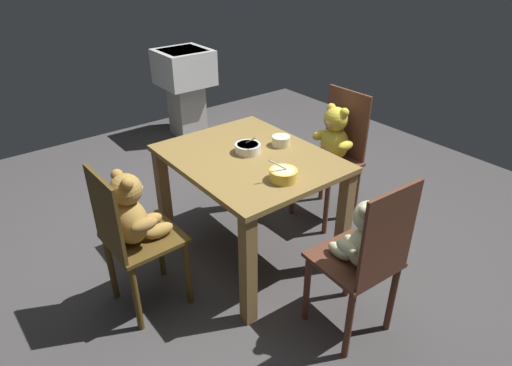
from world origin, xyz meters
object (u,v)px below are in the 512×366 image
(porridge_bowl_yellow_near_right, at_px, (283,175))
(porridge_bowl_cream_far_center, at_px, (282,141))
(teddy_chair_far_center, at_px, (333,144))
(sink_basin, at_px, (185,80))
(dining_table, at_px, (250,176))
(porridge_bowl_white_center, at_px, (248,148))
(teddy_chair_near_right, at_px, (364,247))
(teddy_chair_near_front, at_px, (132,221))

(porridge_bowl_yellow_near_right, height_order, porridge_bowl_cream_far_center, porridge_bowl_yellow_near_right)
(porridge_bowl_cream_far_center, bearing_deg, teddy_chair_far_center, 93.59)
(porridge_bowl_cream_far_center, height_order, sink_basin, sink_basin)
(dining_table, bearing_deg, sink_basin, 160.59)
(teddy_chair_far_center, distance_m, porridge_bowl_white_center, 0.77)
(teddy_chair_far_center, xyz_separation_m, porridge_bowl_white_center, (-0.02, -0.75, 0.17))
(dining_table, xyz_separation_m, teddy_chair_near_right, (0.87, 0.04, -0.03))
(porridge_bowl_white_center, distance_m, porridge_bowl_yellow_near_right, 0.40)
(teddy_chair_near_front, distance_m, porridge_bowl_white_center, 0.81)
(teddy_chair_near_right, bearing_deg, dining_table, 5.41)
(teddy_chair_near_front, relative_size, porridge_bowl_white_center, 5.29)
(dining_table, relative_size, porridge_bowl_yellow_near_right, 6.42)
(teddy_chair_near_right, distance_m, porridge_bowl_cream_far_center, 0.92)
(porridge_bowl_cream_far_center, bearing_deg, porridge_bowl_white_center, -102.46)
(dining_table, bearing_deg, teddy_chair_near_front, -90.40)
(teddy_chair_near_front, bearing_deg, porridge_bowl_cream_far_center, -2.23)
(teddy_chair_near_right, height_order, porridge_bowl_yellow_near_right, teddy_chair_near_right)
(teddy_chair_near_front, distance_m, porridge_bowl_cream_far_center, 1.03)
(teddy_chair_near_front, bearing_deg, porridge_bowl_yellow_near_right, -27.36)
(teddy_chair_near_front, height_order, sink_basin, teddy_chair_near_front)
(teddy_chair_near_right, distance_m, sink_basin, 3.00)
(teddy_chair_near_front, distance_m, sink_basin, 2.53)
(teddy_chair_near_right, height_order, porridge_bowl_white_center, teddy_chair_near_right)
(porridge_bowl_yellow_near_right, height_order, sink_basin, sink_basin)
(dining_table, distance_m, sink_basin, 2.17)
(porridge_bowl_yellow_near_right, relative_size, porridge_bowl_cream_far_center, 1.40)
(teddy_chair_near_front, distance_m, porridge_bowl_yellow_near_right, 0.83)
(teddy_chair_near_right, distance_m, teddy_chair_near_front, 1.19)
(teddy_chair_far_center, bearing_deg, porridge_bowl_cream_far_center, 2.01)
(teddy_chair_far_center, relative_size, porridge_bowl_white_center, 5.62)
(teddy_chair_near_right, height_order, sink_basin, teddy_chair_near_right)
(teddy_chair_near_front, height_order, teddy_chair_far_center, teddy_chair_far_center)
(porridge_bowl_cream_far_center, relative_size, sink_basin, 0.13)
(porridge_bowl_yellow_near_right, xyz_separation_m, porridge_bowl_cream_far_center, (-0.34, 0.28, -0.00))
(teddy_chair_near_right, xyz_separation_m, sink_basin, (-2.92, 0.69, 0.02))
(porridge_bowl_yellow_near_right, relative_size, sink_basin, 0.18)
(teddy_chair_near_right, relative_size, teddy_chair_near_front, 1.06)
(teddy_chair_near_right, relative_size, porridge_bowl_cream_far_center, 8.17)
(teddy_chair_far_center, relative_size, sink_basin, 1.07)
(teddy_chair_near_right, relative_size, porridge_bowl_white_center, 5.60)
(teddy_chair_far_center, distance_m, sink_basin, 2.02)
(sink_basin, bearing_deg, porridge_bowl_cream_far_center, -12.96)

